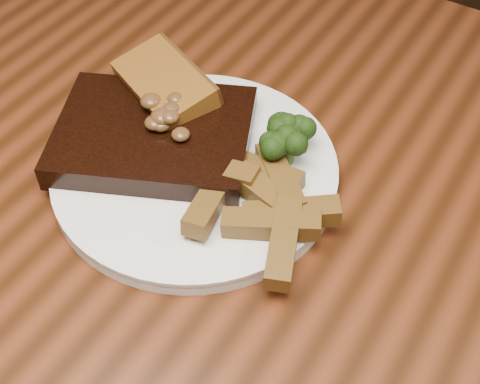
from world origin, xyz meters
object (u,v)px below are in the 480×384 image
object	(u,v)px
garlic_bread	(166,100)
dining_table	(246,285)
potato_wedges	(251,203)
plate	(195,172)
steak	(154,136)
chair_far	(430,104)

from	to	relation	value
garlic_bread	dining_table	bearing A→B (deg)	-5.22
dining_table	garlic_bread	world-z (taller)	garlic_bread
potato_wedges	plate	bearing A→B (deg)	165.23
steak	potato_wedges	xyz separation A→B (m)	(0.12, -0.02, -0.00)
steak	dining_table	bearing A→B (deg)	-38.43
plate	garlic_bread	distance (m)	0.09
plate	garlic_bread	xyz separation A→B (m)	(-0.07, 0.05, 0.02)
potato_wedges	garlic_bread	bearing A→B (deg)	153.30
dining_table	plate	world-z (taller)	plate
steak	potato_wedges	world-z (taller)	steak
chair_far	plate	size ratio (longest dim) A/B	3.00
garlic_bread	plate	bearing A→B (deg)	-12.82
chair_far	potato_wedges	size ratio (longest dim) A/B	7.42
dining_table	garlic_bread	bearing A→B (deg)	150.89
steak	chair_far	bearing A→B (deg)	53.16
chair_far	garlic_bread	distance (m)	0.65
dining_table	potato_wedges	distance (m)	0.12
garlic_bread	potato_wedges	distance (m)	0.16
garlic_bread	steak	bearing A→B (deg)	-42.01
dining_table	plate	xyz separation A→B (m)	(-0.07, 0.03, 0.10)
plate	chair_far	bearing A→B (deg)	82.36
garlic_bread	potato_wedges	bearing A→B (deg)	-2.80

